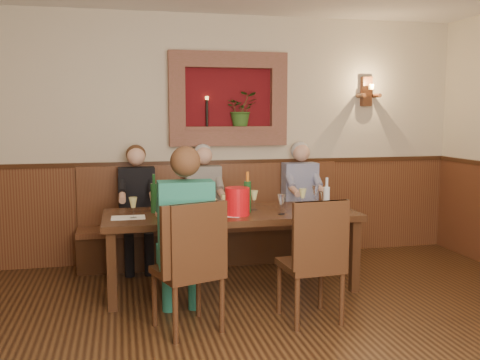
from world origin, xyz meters
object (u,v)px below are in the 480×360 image
at_px(chair_near_right, 311,285).
at_px(wine_bottle_green_b, 154,197).
at_px(person_bench_mid, 205,216).
at_px(wine_bottle_green_a, 248,196).
at_px(dining_table, 231,220).
at_px(chair_near_left, 189,293).
at_px(bench, 214,234).
at_px(person_chair_front, 185,251).
at_px(water_bottle, 327,199).
at_px(person_bench_right, 302,211).
at_px(person_bench_left, 138,219).
at_px(spittoon_bucket, 237,201).

xyz_separation_m(chair_near_right, wine_bottle_green_b, (-1.19, 1.07, 0.60)).
height_order(person_bench_mid, wine_bottle_green_a, person_bench_mid).
bearing_deg(dining_table, chair_near_left, -119.61).
relative_size(bench, person_chair_front, 2.08).
bearing_deg(water_bottle, person_bench_right, 82.90).
height_order(person_bench_left, spittoon_bucket, person_bench_left).
bearing_deg(person_bench_mid, wine_bottle_green_a, -72.64).
height_order(chair_near_left, person_bench_right, person_bench_right).
height_order(bench, water_bottle, bench).
distance_m(bench, wine_bottle_green_b, 1.23).
xyz_separation_m(chair_near_right, person_chair_front, (-1.01, 0.17, 0.30)).
xyz_separation_m(dining_table, person_bench_mid, (-0.12, 0.84, -0.12)).
distance_m(wine_bottle_green_a, wine_bottle_green_b, 0.89).
bearing_deg(wine_bottle_green_a, wine_bottle_green_b, 169.12).
bearing_deg(wine_bottle_green_a, person_bench_left, 138.75).
height_order(person_bench_left, person_bench_right, person_bench_right).
xyz_separation_m(chair_near_right, wine_bottle_green_a, (-0.32, 0.90, 0.61)).
height_order(wine_bottle_green_b, water_bottle, wine_bottle_green_b).
bearing_deg(chair_near_right, person_bench_mid, 104.10).
distance_m(chair_near_right, spittoon_bucket, 1.07).
bearing_deg(chair_near_right, spittoon_bucket, 115.33).
xyz_separation_m(bench, wine_bottle_green_b, (-0.72, -0.82, 0.57)).
distance_m(person_bench_right, wine_bottle_green_a, 1.28).
distance_m(chair_near_right, person_chair_front, 1.06).
xyz_separation_m(bench, chair_near_right, (0.47, -1.89, -0.03)).
relative_size(person_bench_left, water_bottle, 4.02).
bearing_deg(person_bench_left, chair_near_right, -53.44).
distance_m(chair_near_left, person_bench_right, 2.36).
distance_m(dining_table, water_bottle, 0.93).
height_order(person_bench_mid, wine_bottle_green_b, person_bench_mid).
height_order(chair_near_right, person_bench_left, person_bench_left).
height_order(dining_table, person_bench_left, person_bench_left).
bearing_deg(bench, person_bench_left, -173.12).
height_order(dining_table, chair_near_right, chair_near_right).
xyz_separation_m(chair_near_left, person_bench_right, (1.54, 1.77, 0.26)).
xyz_separation_m(bench, person_bench_mid, (-0.12, -0.10, 0.23)).
xyz_separation_m(dining_table, wine_bottle_green_b, (-0.72, 0.12, 0.22)).
distance_m(person_chair_front, wine_bottle_green_a, 1.05).
bearing_deg(water_bottle, wine_bottle_green_b, 167.49).
distance_m(person_bench_left, person_chair_front, 1.65).
xyz_separation_m(bench, wine_bottle_green_a, (0.15, -0.99, 0.58)).
relative_size(chair_near_right, wine_bottle_green_b, 2.76).
bearing_deg(wine_bottle_green_a, chair_near_left, -127.55).
distance_m(person_bench_mid, wine_bottle_green_a, 0.99).
distance_m(person_bench_right, spittoon_bucket, 1.45).
relative_size(chair_near_left, wine_bottle_green_a, 2.67).
distance_m(person_bench_mid, wine_bottle_green_b, 0.99).
bearing_deg(bench, spittoon_bucket, -88.67).
height_order(person_bench_right, wine_bottle_green_a, person_bench_right).
height_order(bench, chair_near_left, bench).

